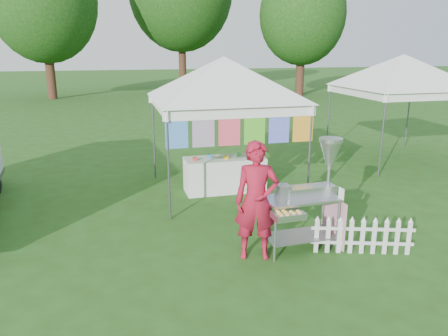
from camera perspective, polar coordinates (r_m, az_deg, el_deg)
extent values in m
plane|color=#274B15|center=(6.98, 7.21, -11.78)|extent=(120.00, 120.00, 0.00)
cylinder|color=#59595E|center=(8.17, -7.26, 0.22)|extent=(0.04, 0.04, 2.10)
cylinder|color=#59595E|center=(8.95, 11.08, 1.41)|extent=(0.04, 0.04, 2.10)
cylinder|color=#59595E|center=(10.92, -9.16, 4.04)|extent=(0.04, 0.04, 2.10)
cylinder|color=#59595E|center=(11.52, 5.08, 4.77)|extent=(0.04, 0.04, 2.10)
cube|color=white|center=(8.26, 2.40, 7.24)|extent=(3.00, 0.03, 0.22)
cube|color=white|center=(10.99, -1.89, 9.31)|extent=(3.00, 0.03, 0.22)
pyramid|color=white|center=(9.55, -0.05, 14.39)|extent=(4.24, 4.24, 0.90)
cylinder|color=#59595E|center=(8.25, 2.41, 7.79)|extent=(3.00, 0.03, 0.03)
cube|color=#1833C0|center=(8.04, -6.22, 4.98)|extent=(0.42, 0.01, 0.70)
cube|color=#30B49F|center=(8.12, -2.71, 5.16)|extent=(0.42, 0.01, 0.70)
cube|color=#CF1983|center=(8.24, 0.71, 5.32)|extent=(0.42, 0.01, 0.70)
cube|color=#18901D|center=(8.38, 4.03, 5.46)|extent=(0.42, 0.01, 0.70)
cube|color=purple|center=(8.55, 7.23, 5.58)|extent=(0.42, 0.01, 0.70)
cube|color=#E64219|center=(8.74, 10.29, 5.67)|extent=(0.42, 0.01, 0.70)
cylinder|color=#59595E|center=(11.53, 19.95, 3.91)|extent=(0.04, 0.04, 2.10)
cylinder|color=#59595E|center=(13.93, 13.46, 6.28)|extent=(0.04, 0.04, 2.10)
cylinder|color=#59595E|center=(15.45, 22.91, 6.36)|extent=(0.04, 0.04, 2.10)
cube|color=white|center=(12.25, 25.94, 8.42)|extent=(3.00, 0.03, 0.22)
cube|color=white|center=(14.53, 18.75, 10.04)|extent=(3.00, 0.03, 0.22)
pyramid|color=white|center=(13.31, 22.49, 13.58)|extent=(4.24, 4.24, 0.90)
cylinder|color=#59595E|center=(12.25, 25.99, 8.79)|extent=(3.00, 0.03, 0.03)
cylinder|color=#392115|center=(30.00, -21.80, 12.16)|extent=(0.56, 0.56, 3.96)
ellipsoid|color=#305D1A|center=(30.09, -22.57, 19.50)|extent=(6.40, 6.40, 7.36)
cylinder|color=#392115|center=(34.18, -5.47, 14.18)|extent=(0.56, 0.56, 4.84)
cylinder|color=#392115|center=(30.41, 9.91, 12.62)|extent=(0.56, 0.56, 3.52)
ellipsoid|color=#305D1A|center=(30.44, 10.23, 19.10)|extent=(5.60, 5.60, 6.44)
cylinder|color=gray|center=(6.75, 6.69, -8.62)|extent=(0.04, 0.04, 0.88)
cylinder|color=gray|center=(7.22, 14.63, -7.38)|extent=(0.04, 0.04, 0.88)
cylinder|color=gray|center=(7.16, 5.13, -7.10)|extent=(0.04, 0.04, 0.88)
cylinder|color=gray|center=(7.61, 12.73, -6.05)|extent=(0.04, 0.04, 0.88)
cube|color=gray|center=(7.24, 9.83, -8.70)|extent=(1.14, 0.61, 0.01)
cube|color=#B7B7BC|center=(7.01, 10.07, -3.94)|extent=(1.20, 0.64, 0.04)
cube|color=#B7B7BC|center=(7.10, 11.20, -2.95)|extent=(0.84, 0.28, 0.15)
cube|color=gray|center=(6.89, 7.74, -3.07)|extent=(0.21, 0.22, 0.22)
cylinder|color=gray|center=(7.15, 13.57, -0.04)|extent=(0.05, 0.05, 0.88)
cone|color=#B7B7BC|center=(7.09, 13.70, 1.87)|extent=(0.37, 0.37, 0.39)
cylinder|color=#B7B7BC|center=(7.04, 13.81, 3.58)|extent=(0.39, 0.39, 0.06)
cube|color=#B7B7BC|center=(6.57, 8.41, -6.14)|extent=(0.48, 0.32, 0.10)
cube|color=#CF8B9B|center=(7.44, 14.06, -6.64)|extent=(0.05, 0.74, 0.79)
cube|color=white|center=(7.00, 15.08, -3.24)|extent=(0.02, 0.14, 0.18)
imported|color=maroon|center=(6.68, 4.27, -4.32)|extent=(0.76, 0.60, 1.85)
cube|color=silver|center=(7.19, 11.99, -8.70)|extent=(0.07, 0.04, 0.56)
cube|color=silver|center=(7.22, 13.42, -8.69)|extent=(0.07, 0.04, 0.56)
cube|color=silver|center=(7.26, 14.83, -8.67)|extent=(0.07, 0.04, 0.56)
cube|color=silver|center=(7.29, 16.24, -8.64)|extent=(0.07, 0.04, 0.56)
cube|color=silver|center=(7.34, 17.62, -8.62)|extent=(0.07, 0.04, 0.56)
cube|color=silver|center=(7.38, 18.99, -8.58)|extent=(0.07, 0.04, 0.56)
cube|color=silver|center=(7.43, 20.34, -8.55)|extent=(0.07, 0.04, 0.56)
cube|color=silver|center=(7.49, 21.67, -8.50)|extent=(0.07, 0.04, 0.56)
cube|color=silver|center=(7.55, 22.98, -8.46)|extent=(0.07, 0.04, 0.56)
cube|color=silver|center=(7.38, 17.56, -9.33)|extent=(1.55, 0.52, 0.05)
cube|color=silver|center=(7.28, 17.71, -7.61)|extent=(1.55, 0.52, 0.05)
cube|color=white|center=(9.95, 0.09, -0.82)|extent=(1.80, 0.70, 0.78)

